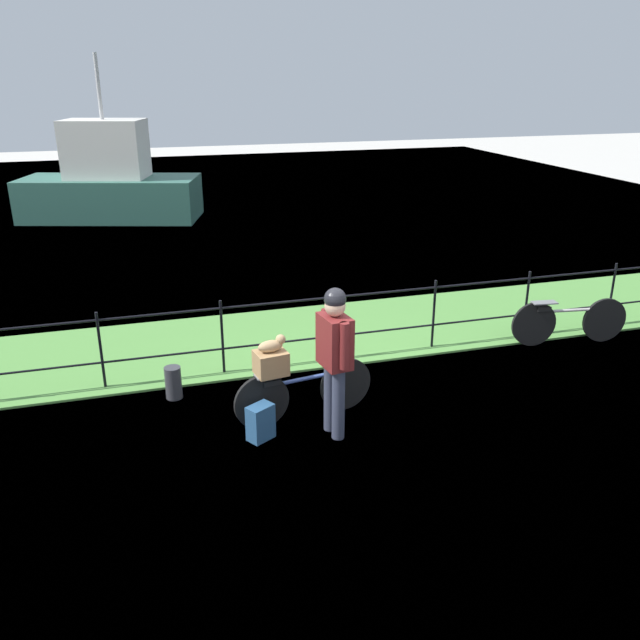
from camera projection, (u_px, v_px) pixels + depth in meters
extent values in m
plane|color=beige|center=(383.00, 425.00, 7.40)|extent=(60.00, 60.00, 0.00)
cube|color=#569342|center=(313.00, 334.00, 9.92)|extent=(27.00, 2.40, 0.03)
plane|color=#426684|center=(227.00, 222.00, 17.29)|extent=(30.00, 30.00, 0.00)
cylinder|color=black|center=(101.00, 351.00, 8.08)|extent=(0.04, 0.04, 1.02)
cylinder|color=black|center=(222.00, 338.00, 8.48)|extent=(0.04, 0.04, 1.02)
cylinder|color=black|center=(333.00, 326.00, 8.88)|extent=(0.04, 0.04, 1.02)
cylinder|color=black|center=(434.00, 315.00, 9.29)|extent=(0.04, 0.04, 1.02)
cylinder|color=black|center=(526.00, 305.00, 9.69)|extent=(0.04, 0.04, 1.02)
cylinder|color=black|center=(611.00, 295.00, 10.09)|extent=(0.04, 0.04, 1.02)
cylinder|color=black|center=(333.00, 336.00, 8.94)|extent=(18.00, 0.03, 0.03)
cylinder|color=black|center=(333.00, 297.00, 8.74)|extent=(18.00, 0.03, 0.03)
cylinder|color=black|center=(345.00, 384.00, 7.66)|extent=(0.64, 0.14, 0.64)
cylinder|color=black|center=(262.00, 402.00, 7.25)|extent=(0.64, 0.14, 0.64)
cylinder|color=#3D569E|center=(305.00, 379.00, 7.39)|extent=(0.81, 0.16, 0.04)
cube|color=black|center=(271.00, 382.00, 7.22)|extent=(0.21, 0.12, 0.06)
cube|color=slate|center=(271.00, 374.00, 7.19)|extent=(0.38, 0.21, 0.02)
cube|color=#A87F51|center=(271.00, 363.00, 7.14)|extent=(0.38, 0.33, 0.26)
ellipsoid|color=tan|center=(270.00, 346.00, 7.07)|extent=(0.30, 0.18, 0.13)
sphere|color=tan|center=(281.00, 339.00, 7.09)|extent=(0.11, 0.11, 0.11)
cylinder|color=#383D51|center=(330.00, 396.00, 7.19)|extent=(0.14, 0.14, 0.82)
cylinder|color=#383D51|center=(338.00, 404.00, 7.02)|extent=(0.14, 0.14, 0.82)
cube|color=maroon|center=(335.00, 341.00, 6.86)|extent=(0.32, 0.43, 0.56)
cylinder|color=maroon|center=(326.00, 331.00, 7.03)|extent=(0.10, 0.10, 0.50)
cylinder|color=maroon|center=(344.00, 346.00, 6.66)|extent=(0.10, 0.10, 0.50)
sphere|color=tan|center=(335.00, 306.00, 6.72)|extent=(0.22, 0.22, 0.22)
sphere|color=black|center=(335.00, 299.00, 6.69)|extent=(0.23, 0.23, 0.23)
cube|color=#28517A|center=(261.00, 422.00, 7.07)|extent=(0.33, 0.30, 0.40)
cylinder|color=#38383D|center=(173.00, 383.00, 7.96)|extent=(0.20, 0.20, 0.41)
cylinder|color=black|center=(604.00, 320.00, 9.60)|extent=(0.66, 0.14, 0.66)
cylinder|color=black|center=(534.00, 324.00, 9.44)|extent=(0.66, 0.14, 0.66)
cylinder|color=#BCB7B2|center=(571.00, 310.00, 9.46)|extent=(0.85, 0.16, 0.04)
cube|color=black|center=(544.00, 309.00, 9.38)|extent=(0.21, 0.12, 0.06)
cube|color=slate|center=(544.00, 303.00, 9.35)|extent=(0.38, 0.21, 0.02)
cube|color=#336656|center=(111.00, 198.00, 17.55)|extent=(4.92, 3.08, 1.10)
cube|color=silver|center=(105.00, 149.00, 17.09)|extent=(2.30, 1.80, 1.48)
cylinder|color=#B2B2B2|center=(98.00, 86.00, 16.54)|extent=(0.10, 0.10, 1.60)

